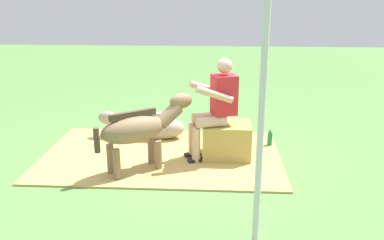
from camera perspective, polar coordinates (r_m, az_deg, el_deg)
name	(u,v)px	position (r m, az deg, el deg)	size (l,w,h in m)	color
ground_plane	(171,158)	(5.68, -2.96, -5.23)	(24.00, 24.00, 0.00)	#568442
hay_patch	(162,155)	(5.74, -4.19, -4.84)	(3.24, 2.06, 0.02)	tan
hay_bale	(227,141)	(5.61, 4.80, -2.89)	(0.64, 0.51, 0.49)	tan
person_seated	(215,105)	(5.41, 3.25, 2.13)	(0.72, 0.54, 1.37)	#D8AD8C
pony_standing	(140,129)	(5.12, -7.18, -1.17)	(1.16, 0.93, 0.93)	#8C6B4C
pony_lying	(149,127)	(6.35, -5.91, -0.97)	(1.34, 0.43, 0.42)	gray
soda_bottle	(270,138)	(6.13, 10.70, -2.50)	(0.07, 0.07, 0.26)	#197233
tent_pole_left	(262,108)	(3.43, 9.63, 1.69)	(0.06, 0.06, 2.53)	silver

